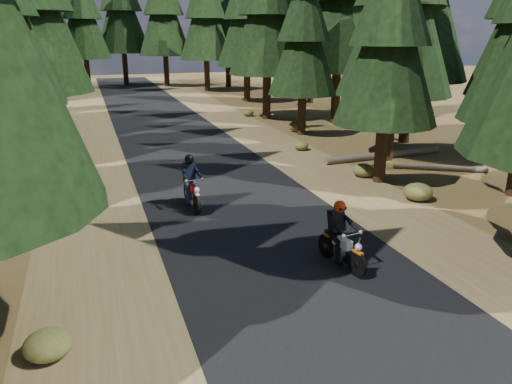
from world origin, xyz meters
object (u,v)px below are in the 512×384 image
(log_near, at_px, (384,155))
(log_far, at_px, (440,168))
(rider_lead, at_px, (342,246))
(rider_follow, at_px, (192,191))

(log_near, relative_size, log_far, 1.63)
(log_near, relative_size, rider_lead, 3.18)
(log_near, height_order, rider_lead, rider_lead)
(log_far, relative_size, rider_lead, 1.95)
(log_near, bearing_deg, rider_follow, -162.57)
(log_near, relative_size, rider_follow, 3.09)
(log_far, relative_size, rider_follow, 1.89)
(rider_lead, height_order, rider_follow, rider_follow)
(log_near, height_order, rider_follow, rider_follow)
(rider_lead, relative_size, rider_follow, 0.97)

